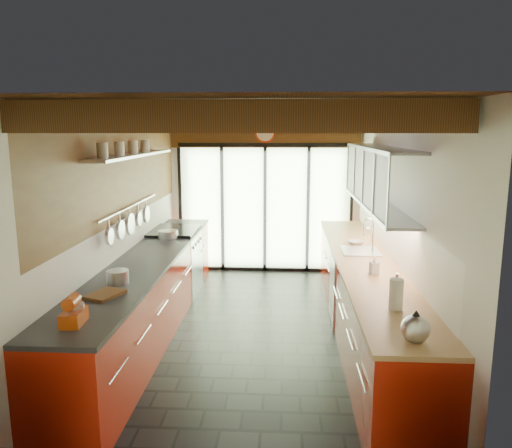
# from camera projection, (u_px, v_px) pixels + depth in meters

# --- Properties ---
(ground) EXTENTS (5.50, 5.50, 0.00)m
(ground) POSITION_uv_depth(u_px,v_px,m) (255.00, 332.00, 5.98)
(ground) COLOR black
(ground) RESTS_ON ground
(room_shell) EXTENTS (5.50, 5.50, 5.50)m
(room_shell) POSITION_uv_depth(u_px,v_px,m) (255.00, 196.00, 5.67)
(room_shell) COLOR silver
(room_shell) RESTS_ON ground
(ceiling_beams) EXTENTS (3.14, 5.06, 4.90)m
(ceiling_beams) POSITION_uv_depth(u_px,v_px,m) (257.00, 124.00, 5.89)
(ceiling_beams) COLOR #593316
(ceiling_beams) RESTS_ON ground
(glass_door) EXTENTS (2.95, 0.10, 2.90)m
(glass_door) POSITION_uv_depth(u_px,v_px,m) (265.00, 174.00, 8.31)
(glass_door) COLOR #C6EAAD
(glass_door) RESTS_ON ground
(left_counter) EXTENTS (0.68, 5.00, 0.92)m
(left_counter) POSITION_uv_depth(u_px,v_px,m) (149.00, 294.00, 5.97)
(left_counter) COLOR #A01A0A
(left_counter) RESTS_ON ground
(range_stove) EXTENTS (0.66, 0.90, 0.97)m
(range_stove) POSITION_uv_depth(u_px,v_px,m) (175.00, 262.00, 7.39)
(range_stove) COLOR silver
(range_stove) RESTS_ON ground
(right_counter) EXTENTS (0.68, 5.00, 0.92)m
(right_counter) POSITION_uv_depth(u_px,v_px,m) (364.00, 298.00, 5.82)
(right_counter) COLOR #A01A0A
(right_counter) RESTS_ON ground
(sink_assembly) EXTENTS (0.45, 0.52, 0.43)m
(sink_assembly) POSITION_uv_depth(u_px,v_px,m) (362.00, 248.00, 6.12)
(sink_assembly) COLOR silver
(sink_assembly) RESTS_ON right_counter
(upper_cabinets_right) EXTENTS (0.34, 3.00, 3.00)m
(upper_cabinets_right) POSITION_uv_depth(u_px,v_px,m) (378.00, 177.00, 5.85)
(upper_cabinets_right) COLOR silver
(upper_cabinets_right) RESTS_ON ground
(left_wall_fixtures) EXTENTS (0.28, 2.60, 0.96)m
(left_wall_fixtures) POSITION_uv_depth(u_px,v_px,m) (133.00, 177.00, 5.90)
(left_wall_fixtures) COLOR silver
(left_wall_fixtures) RESTS_ON ground
(stand_mixer) EXTENTS (0.17, 0.27, 0.24)m
(stand_mixer) POSITION_uv_depth(u_px,v_px,m) (74.00, 312.00, 3.83)
(stand_mixer) COLOR #B93E0E
(stand_mixer) RESTS_ON left_counter
(pot_large) EXTENTS (0.24, 0.24, 0.14)m
(pot_large) POSITION_uv_depth(u_px,v_px,m) (118.00, 277.00, 4.83)
(pot_large) COLOR silver
(pot_large) RESTS_ON left_counter
(pot_small) EXTENTS (0.29, 0.29, 0.11)m
(pot_small) POSITION_uv_depth(u_px,v_px,m) (168.00, 234.00, 6.89)
(pot_small) COLOR silver
(pot_small) RESTS_ON left_counter
(cutting_board) EXTENTS (0.34, 0.40, 0.03)m
(cutting_board) POSITION_uv_depth(u_px,v_px,m) (105.00, 294.00, 4.49)
(cutting_board) COLOR brown
(cutting_board) RESTS_ON left_counter
(kettle) EXTENTS (0.26, 0.28, 0.24)m
(kettle) POSITION_uv_depth(u_px,v_px,m) (415.00, 327.00, 3.51)
(kettle) COLOR silver
(kettle) RESTS_ON right_counter
(paper_towel) EXTENTS (0.14, 0.14, 0.31)m
(paper_towel) POSITION_uv_depth(u_px,v_px,m) (396.00, 295.00, 4.13)
(paper_towel) COLOR white
(paper_towel) RESTS_ON right_counter
(soap_bottle) EXTENTS (0.10, 0.10, 0.19)m
(soap_bottle) POSITION_uv_depth(u_px,v_px,m) (374.00, 265.00, 5.15)
(soap_bottle) COLOR silver
(soap_bottle) RESTS_ON right_counter
(bowl) EXTENTS (0.24, 0.24, 0.05)m
(bowl) POSITION_uv_depth(u_px,v_px,m) (356.00, 242.00, 6.51)
(bowl) COLOR silver
(bowl) RESTS_ON right_counter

